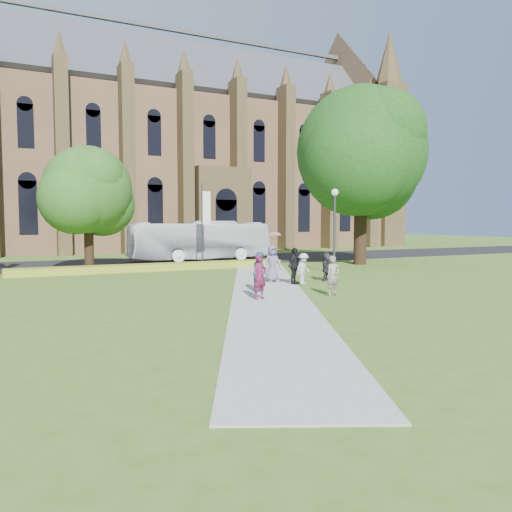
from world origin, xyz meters
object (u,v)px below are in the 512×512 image
streetlamp (335,220)px  pedestrian_0 (260,277)px  large_tree (361,152)px  tour_coach (201,241)px

streetlamp → pedestrian_0: 11.75m
large_tree → tour_coach: large_tree is taller
large_tree → tour_coach: bearing=138.1°
large_tree → tour_coach: 14.49m
pedestrian_0 → streetlamp: bearing=22.6°
tour_coach → pedestrian_0: bearing=167.4°
streetlamp → pedestrian_0: (-8.86, -7.36, -2.33)m
streetlamp → tour_coach: streetlamp is taller
streetlamp → large_tree: (5.50, 4.50, 5.07)m
tour_coach → pedestrian_0: 21.00m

